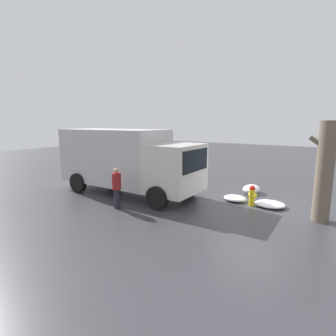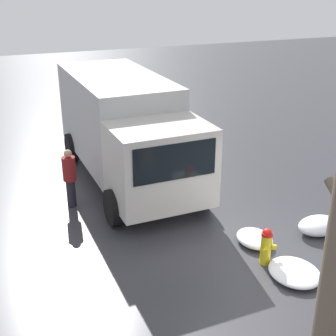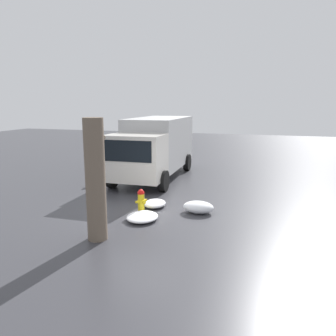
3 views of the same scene
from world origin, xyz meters
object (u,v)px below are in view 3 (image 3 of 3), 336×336
(fire_hydrant, at_px, (141,201))
(tree_trunk, at_px, (95,180))
(pedestrian, at_px, (110,162))
(delivery_truck, at_px, (156,145))

(fire_hydrant, distance_m, tree_trunk, 2.69)
(pedestrian, bearing_deg, delivery_truck, -130.60)
(fire_hydrant, height_order, tree_trunk, tree_trunk)
(fire_hydrant, xyz_separation_m, tree_trunk, (-2.37, 0.33, 1.24))
(fire_hydrant, relative_size, pedestrian, 0.53)
(fire_hydrant, height_order, delivery_truck, delivery_truck)
(delivery_truck, relative_size, pedestrian, 4.38)
(delivery_truck, height_order, pedestrian, delivery_truck)
(tree_trunk, relative_size, pedestrian, 2.10)
(fire_hydrant, xyz_separation_m, pedestrian, (4.12, 3.25, 0.43))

